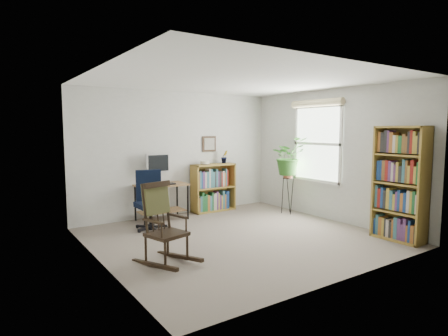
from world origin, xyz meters
TOP-DOWN VIEW (x-y plane):
  - floor at (0.00, 0.00)m, footprint 4.20×4.00m
  - ceiling at (0.00, 0.00)m, footprint 4.20×4.00m
  - wall_back at (0.00, 2.00)m, footprint 4.20×0.00m
  - wall_front at (0.00, -2.00)m, footprint 4.20×0.00m
  - wall_left at (-2.10, 0.00)m, footprint 0.00×4.00m
  - wall_right at (2.10, 0.00)m, footprint 0.00×4.00m
  - window at (2.06, 0.30)m, footprint 0.12×1.20m
  - desk at (-0.51, 1.70)m, footprint 0.93×0.51m
  - monitor at (-0.51, 1.84)m, footprint 0.46×0.16m
  - keyboard at (-0.51, 1.58)m, footprint 0.40×0.15m
  - office_chair at (-0.95, 1.19)m, footprint 0.67×0.67m
  - rocking_chair at (-1.41, -0.42)m, footprint 0.74×1.00m
  - low_bookshelf at (0.70, 1.82)m, footprint 0.92×0.31m
  - tall_bookshelf at (1.92, -1.47)m, footprint 0.32×0.75m
  - plant_stand at (1.80, 0.80)m, footprint 0.26×0.26m
  - spider_plant at (1.80, 0.80)m, footprint 1.69×1.88m
  - potted_plant_small at (0.98, 1.83)m, footprint 0.13×0.24m
  - framed_picture at (0.70, 1.97)m, footprint 0.32×0.04m

SIDE VIEW (x-z plane):
  - floor at x=0.00m, z-range 0.00..0.00m
  - desk at x=-0.51m, z-range 0.00..0.67m
  - plant_stand at x=1.80m, z-range 0.00..0.84m
  - low_bookshelf at x=0.70m, z-range 0.00..0.97m
  - office_chair at x=-0.95m, z-range 0.00..1.00m
  - rocking_chair at x=-1.41m, z-range 0.00..1.03m
  - keyboard at x=-0.51m, z-range 0.67..0.70m
  - tall_bookshelf at x=1.92m, z-range 0.00..1.72m
  - monitor at x=-0.51m, z-range 0.67..1.23m
  - potted_plant_small at x=0.98m, z-range 0.97..1.08m
  - wall_back at x=0.00m, z-range 0.00..2.40m
  - wall_front at x=0.00m, z-range 0.00..2.40m
  - wall_left at x=-2.10m, z-range 0.00..2.40m
  - wall_right at x=2.10m, z-range 0.00..2.40m
  - framed_picture at x=0.70m, z-range 1.21..1.53m
  - window at x=2.06m, z-range 0.65..2.15m
  - spider_plant at x=1.80m, z-range 0.77..2.24m
  - ceiling at x=0.00m, z-range 2.40..2.40m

